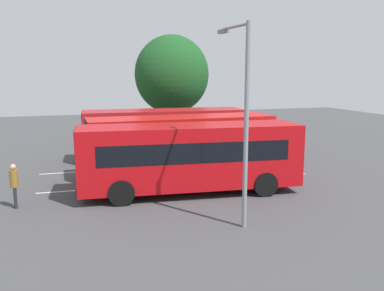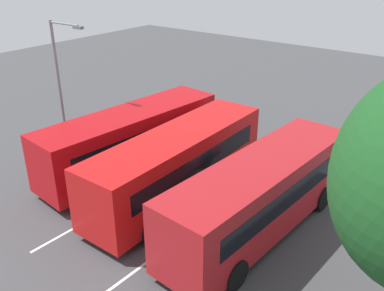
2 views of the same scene
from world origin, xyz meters
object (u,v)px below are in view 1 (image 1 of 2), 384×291
Objects in this scene: street_lamp at (243,111)px; bus_center_right at (190,156)px; bus_center_left at (181,143)px; depot_tree at (172,75)px; bus_far_left at (163,132)px; pedestrian at (14,182)px.

bus_center_right is at bearing 4.80° from street_lamp.
bus_center_left is 3.53m from bus_center_right.
bus_center_right is 13.99m from depot_tree.
bus_far_left and bus_center_right have the same top height.
pedestrian is 17.04m from depot_tree.
street_lamp reaches higher than pedestrian.
bus_far_left is 1.00× the size of bus_center_right.
bus_center_left is at bearing 15.27° from pedestrian.
bus_center_left is at bearing -3.16° from street_lamp.
bus_far_left is 7.63m from bus_center_right.
bus_center_left is 1.39× the size of street_lamp.
depot_tree is at bearing -102.60° from bus_center_left.
pedestrian is at bearing 52.67° from depot_tree.
bus_far_left is 1.41× the size of street_lamp.
bus_far_left is 1.22× the size of depot_tree.
bus_center_left is 1.21× the size of depot_tree.
bus_center_right is 1.41× the size of street_lamp.
pedestrian is (7.94, 7.47, -0.65)m from bus_far_left.
pedestrian is 9.53m from street_lamp.
street_lamp is (-0.58, 4.31, 2.36)m from bus_center_right.
street_lamp is at bearing 83.04° from depot_tree.
depot_tree is at bearing -9.87° from street_lamp.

